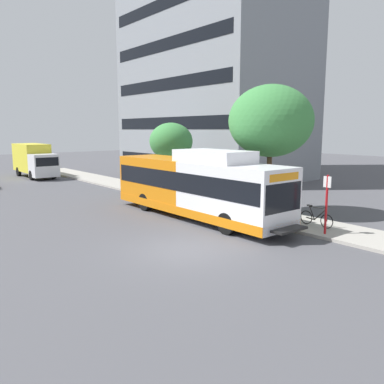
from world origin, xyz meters
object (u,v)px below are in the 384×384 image
Objects in this scene: street_tree_mid_block at (171,141)px; box_truck_background at (34,160)px; street_tree_near_stop at (271,121)px; transit_bus at (196,186)px; bicycle_parked at (316,217)px; bus_stop_sign_pole at (327,200)px.

street_tree_mid_block is 0.72× the size of box_truck_background.
box_truck_background is (-4.44, 25.78, -3.36)m from street_tree_near_stop.
transit_bus is at bearing -117.68° from street_tree_mid_block.
street_tree_mid_block is (1.28, 13.31, 3.23)m from bicycle_parked.
street_tree_near_stop is (3.61, -1.92, 3.40)m from transit_bus.
transit_bus reaches higher than bus_stop_sign_pole.
bus_stop_sign_pole is 30.51m from box_truck_background.
transit_bus reaches higher than box_truck_background.
box_truck_background reaches higher than bicycle_parked.
bicycle_parked is at bearing 48.86° from bus_stop_sign_pole.
box_truck_background is (-0.83, 23.86, 0.04)m from transit_bus.
transit_bus is 6.96× the size of bicycle_parked.
bus_stop_sign_pole is at bearing -84.83° from box_truck_background.
bicycle_parked is 0.25× the size of box_truck_background.
bicycle_parked is 5.84m from street_tree_near_stop.
street_tree_near_stop is at bearing -80.23° from box_truck_background.
box_truck_background is at bearing 107.04° from street_tree_mid_block.
bus_stop_sign_pole is 0.37× the size of box_truck_background.
street_tree_mid_block reaches higher than transit_bus.
bus_stop_sign_pole is at bearing -110.12° from street_tree_near_stop.
street_tree_near_stop is 9.82m from street_tree_mid_block.
street_tree_mid_block is (0.48, 9.72, -1.32)m from street_tree_near_stop.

